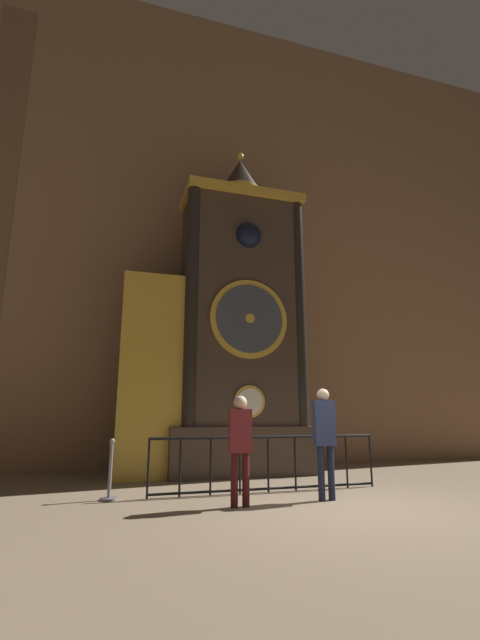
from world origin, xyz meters
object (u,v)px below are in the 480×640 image
at_px(stanchion_post, 110,480).
at_px(visitor_near, 240,439).
at_px(clock_tower, 225,331).
at_px(visitor_far, 324,432).

bearing_deg(stanchion_post, visitor_near, -31.58).
bearing_deg(clock_tower, visitor_near, -100.90).
height_order(clock_tower, visitor_far, clock_tower).
distance_m(clock_tower, stanchion_post, 4.60).
height_order(clock_tower, stanchion_post, clock_tower).
distance_m(visitor_near, visitor_far, 1.48).
height_order(clock_tower, visitor_near, clock_tower).
xyz_separation_m(visitor_near, stanchion_post, (-1.85, 1.14, -0.67)).
xyz_separation_m(clock_tower, visitor_near, (-0.67, -3.49, -2.37)).
bearing_deg(stanchion_post, clock_tower, 42.92).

